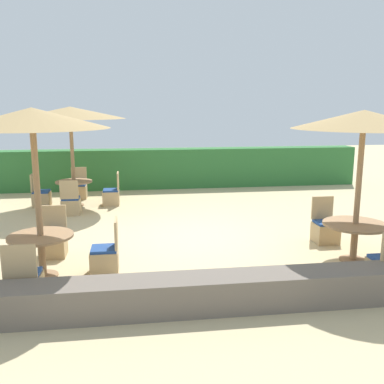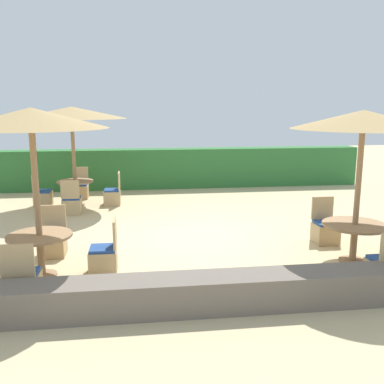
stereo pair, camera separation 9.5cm
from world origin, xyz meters
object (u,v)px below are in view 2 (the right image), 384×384
(patio_chair_front_left_south, at_px, (23,285))
(round_table_front_right, at_px, (355,231))
(patio_chair_front_left_east, at_px, (104,258))
(patio_chair_front_right_north, at_px, (325,230))
(round_table_front_left, at_px, (40,244))
(round_table_back_left, at_px, (75,186))
(patio_chair_back_left_south, at_px, (72,204))
(patio_chair_back_left_north, at_px, (80,190))
(patio_chair_back_left_east, at_px, (113,196))
(parasol_front_right, at_px, (363,120))
(parasol_front_left, at_px, (31,119))
(patio_chair_front_left_north, at_px, (53,242))
(patio_chair_back_left_west, at_px, (42,197))
(parasol_back_left, at_px, (71,113))

(patio_chair_front_left_south, distance_m, round_table_front_right, 5.59)
(patio_chair_front_left_east, distance_m, patio_chair_front_right_north, 4.52)
(round_table_front_left, bearing_deg, patio_chair_front_left_east, 1.49)
(round_table_back_left, bearing_deg, patio_chair_back_left_south, -88.10)
(patio_chair_back_left_north, height_order, patio_chair_front_left_east, same)
(patio_chair_back_left_east, bearing_deg, round_table_front_left, 170.17)
(patio_chair_back_left_east, relative_size, parasol_front_right, 0.34)
(parasol_front_left, bearing_deg, patio_chair_front_left_north, 89.93)
(patio_chair_back_left_north, distance_m, patio_chair_back_left_west, 1.33)
(patio_chair_back_left_north, distance_m, patio_chair_front_left_east, 6.24)
(round_table_front_left, bearing_deg, parasol_front_right, -0.11)
(round_table_back_left, distance_m, patio_chair_front_left_north, 4.17)
(patio_chair_back_left_east, bearing_deg, parasol_back_left, 88.70)
(patio_chair_back_left_east, distance_m, patio_chair_front_left_north, 4.23)
(patio_chair_back_left_south, height_order, round_table_front_left, patio_chair_back_left_south)
(patio_chair_back_left_south, height_order, patio_chair_front_left_south, same)
(patio_chair_front_left_south, relative_size, round_table_front_right, 0.81)
(patio_chair_back_left_east, height_order, parasol_front_left, parasol_front_left)
(patio_chair_front_left_north, distance_m, patio_chair_front_right_north, 5.41)
(patio_chair_back_left_east, distance_m, round_table_front_right, 6.89)
(round_table_back_left, bearing_deg, patio_chair_front_left_south, -89.25)
(parasol_front_right, bearing_deg, patio_chair_front_left_east, 179.52)
(round_table_back_left, relative_size, parasol_front_left, 0.37)
(round_table_back_left, distance_m, patio_chair_back_left_east, 1.07)
(round_table_front_left, bearing_deg, patio_chair_back_left_east, 80.17)
(parasol_back_left, distance_m, patio_chair_back_left_south, 2.52)
(patio_chair_front_left_south, bearing_deg, patio_chair_front_left_north, 88.34)
(patio_chair_back_left_north, bearing_deg, parasol_front_right, 132.15)
(patio_chair_back_left_west, xyz_separation_m, round_table_front_left, (1.06, -5.20, 0.30))
(patio_chair_front_left_south, bearing_deg, round_table_front_right, 9.71)
(round_table_front_left, distance_m, round_table_front_right, 5.45)
(round_table_back_left, xyz_separation_m, patio_chair_back_left_south, (0.03, -0.99, -0.29))
(patio_chair_back_left_north, xyz_separation_m, round_table_front_left, (0.13, -6.16, 0.30))
(patio_chair_front_left_north, height_order, patio_chair_front_right_north, same)
(round_table_back_left, distance_m, round_table_front_left, 5.17)
(patio_chair_front_left_east, bearing_deg, round_table_front_left, 91.49)
(patio_chair_back_left_north, height_order, patio_chair_front_right_north, same)
(patio_chair_front_left_east, distance_m, round_table_front_right, 4.44)
(patio_chair_back_left_west, bearing_deg, patio_chair_front_left_south, 9.23)
(patio_chair_back_left_south, height_order, parasol_front_left, parasol_front_left)
(round_table_back_left, xyz_separation_m, round_table_front_right, (5.59, -5.18, 0.02))
(patio_chair_front_left_east, xyz_separation_m, parasol_front_right, (4.43, -0.04, 2.27))
(patio_chair_front_right_north, bearing_deg, round_table_front_right, 92.14)
(parasol_front_left, bearing_deg, patio_chair_back_left_east, 80.17)
(patio_chair_back_left_west, bearing_deg, round_table_front_left, 11.47)
(parasol_front_left, height_order, parasol_front_right, parasol_front_left)
(parasol_front_left, bearing_deg, patio_chair_front_right_north, 11.33)
(parasol_back_left, relative_size, patio_chair_back_left_south, 3.22)
(round_table_front_right, bearing_deg, patio_chair_back_left_north, 132.15)
(patio_chair_front_left_east, relative_size, round_table_front_right, 0.81)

